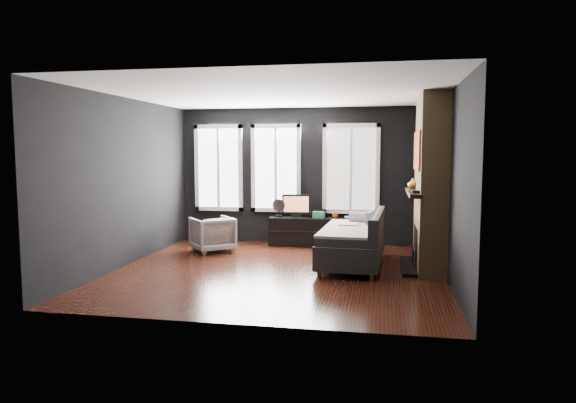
% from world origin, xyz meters
% --- Properties ---
extents(floor, '(5.00, 5.00, 0.00)m').
position_xyz_m(floor, '(0.00, 0.00, 0.00)').
color(floor, black).
rests_on(floor, ground).
extents(ceiling, '(5.00, 5.00, 0.00)m').
position_xyz_m(ceiling, '(0.00, 0.00, 2.70)').
color(ceiling, white).
rests_on(ceiling, ground).
extents(wall_back, '(5.00, 0.02, 2.70)m').
position_xyz_m(wall_back, '(0.00, 2.50, 1.35)').
color(wall_back, black).
rests_on(wall_back, ground).
extents(wall_left, '(0.02, 5.00, 2.70)m').
position_xyz_m(wall_left, '(-2.50, 0.00, 1.35)').
color(wall_left, black).
rests_on(wall_left, ground).
extents(wall_right, '(0.02, 5.00, 2.70)m').
position_xyz_m(wall_right, '(2.50, 0.00, 1.35)').
color(wall_right, black).
rests_on(wall_right, ground).
extents(windows, '(4.00, 0.16, 1.76)m').
position_xyz_m(windows, '(-0.45, 2.46, 2.38)').
color(windows, white).
rests_on(windows, wall_back).
extents(fireplace, '(0.70, 1.62, 2.70)m').
position_xyz_m(fireplace, '(2.30, 0.60, 1.35)').
color(fireplace, '#93724C').
rests_on(fireplace, floor).
extents(sofa, '(1.13, 2.11, 0.89)m').
position_xyz_m(sofa, '(1.10, 0.60, 0.44)').
color(sofa, '#252527').
rests_on(sofa, floor).
extents(stripe_pillow, '(0.12, 0.36, 0.36)m').
position_xyz_m(stripe_pillow, '(1.35, 1.13, 0.64)').
color(stripe_pillow, gray).
rests_on(stripe_pillow, sofa).
extents(armchair, '(0.94, 0.94, 0.71)m').
position_xyz_m(armchair, '(-1.50, 1.29, 0.35)').
color(armchair, white).
rests_on(armchair, floor).
extents(media_console, '(1.63, 0.56, 0.56)m').
position_xyz_m(media_console, '(0.20, 2.24, 0.28)').
color(media_console, black).
rests_on(media_console, floor).
extents(monitor, '(0.57, 0.18, 0.50)m').
position_xyz_m(monitor, '(-0.10, 2.24, 0.81)').
color(monitor, black).
rests_on(monitor, media_console).
extents(desk_fan, '(0.28, 0.28, 0.36)m').
position_xyz_m(desk_fan, '(-0.44, 2.20, 0.74)').
color(desk_fan, '#A4A4A4').
rests_on(desk_fan, media_console).
extents(mug, '(0.12, 0.10, 0.12)m').
position_xyz_m(mug, '(0.67, 2.21, 0.61)').
color(mug, '#DC440F').
rests_on(mug, media_console).
extents(book, '(0.15, 0.02, 0.21)m').
position_xyz_m(book, '(0.85, 2.32, 0.66)').
color(book, '#9E947B').
rests_on(book, media_console).
extents(storage_box, '(0.24, 0.17, 0.12)m').
position_xyz_m(storage_box, '(0.35, 2.19, 0.62)').
color(storage_box, '#2D7344').
rests_on(storage_box, media_console).
extents(mantel_vase, '(0.18, 0.19, 0.16)m').
position_xyz_m(mantel_vase, '(2.05, 1.05, 1.31)').
color(mantel_vase, gold).
rests_on(mantel_vase, fireplace).
extents(mantel_clock, '(0.15, 0.15, 0.04)m').
position_xyz_m(mantel_clock, '(2.05, 0.05, 1.25)').
color(mantel_clock, black).
rests_on(mantel_clock, fireplace).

